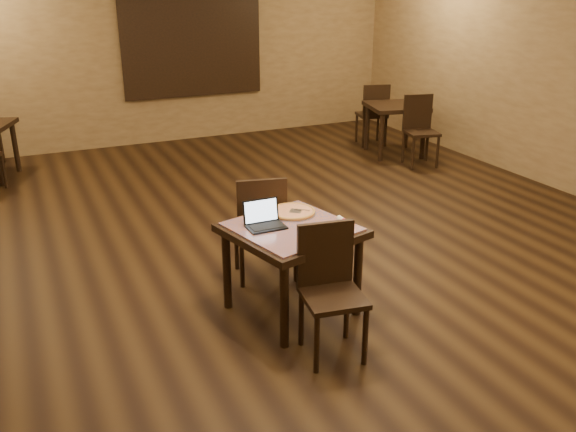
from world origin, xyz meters
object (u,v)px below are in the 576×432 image
chair_main_near (329,282)px  pizza_pan (292,213)px  laptop (264,219)px  tiled_table (292,238)px  other_table_a_chair_far (374,111)px  chair_main_far (260,223)px  other_table_a (396,113)px  other_table_a_chair_near (420,126)px

chair_main_near → pizza_pan: bearing=91.6°
chair_main_near → laptop: bearing=115.4°
tiled_table → other_table_a_chair_far: bearing=36.7°
chair_main_far → other_table_a_chair_far: size_ratio=0.99×
other_table_a → other_table_a_chair_far: bearing=105.1°
laptop → pizza_pan: bearing=24.5°
tiled_table → chair_main_far: 0.62m
pizza_pan → other_table_a_chair_far: bearing=50.3°
tiled_table → other_table_a_chair_far: size_ratio=1.10×
tiled_table → other_table_a_chair_near: 4.70m
other_table_a_chair_far → chair_main_far: bearing=59.6°
laptop → other_table_a: laptop is taller
laptop → other_table_a_chair_far: 5.59m
chair_main_far → pizza_pan: bearing=123.0°
pizza_pan → other_table_a_chair_near: (3.41, 2.87, -0.20)m
laptop → pizza_pan: (0.32, 0.14, -0.05)m
chair_main_far → laptop: bearing=83.3°
tiled_table → other_table_a: bearing=32.4°
other_table_a_chair_far → tiled_table: bearing=64.1°
pizza_pan → chair_main_near: bearing=-97.1°
chair_main_near → laptop: (-0.21, 0.71, 0.26)m
chair_main_far → other_table_a_chair_far: (3.50, 3.68, 0.00)m
chair_main_far → other_table_a_chair_far: bearing=-121.0°
chair_main_near → other_table_a_chair_near: (3.51, 3.72, 0.02)m
chair_main_near → other_table_a_chair_near: other_table_a_chair_near is taller
laptop → other_table_a: bearing=44.7°
tiled_table → other_table_a: other_table_a is taller
other_table_a_chair_near → other_table_a_chair_far: bearing=105.1°
laptop → pizza_pan: laptop is taller
tiled_table → chair_main_near: bearing=-103.0°
chair_main_near → other_table_a_chair_near: bearing=55.4°
tiled_table → chair_main_near: chair_main_near is taller
chair_main_far → other_table_a_chair_near: other_table_a_chair_near is taller
other_table_a_chair_near → other_table_a_chair_far: 1.18m
tiled_table → other_table_a: size_ratio=1.11×
chair_main_far → chair_main_near: bearing=104.1°
other_table_a_chair_near → pizza_pan: bearing=-126.7°
pizza_pan → other_table_a: 4.84m
pizza_pan → other_table_a: bearing=45.6°
chair_main_near → chair_main_far: chair_main_far is taller
pizza_pan → other_table_a_chair_far: 5.27m
chair_main_near → other_table_a_chair_far: bearing=63.5°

